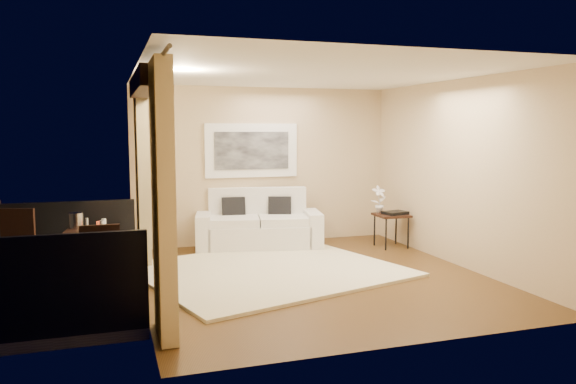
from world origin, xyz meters
name	(u,v)px	position (x,y,z in m)	size (l,w,h in m)	color
floor	(314,277)	(0.00, 0.00, 0.00)	(5.00, 5.00, 0.00)	#563919
room_shell	(146,84)	(-2.13, 0.00, 2.52)	(5.00, 6.40, 5.00)	white
balcony	(48,286)	(-3.31, 0.00, 0.18)	(1.81, 2.60, 1.17)	#605B56
curtains	(150,183)	(-2.11, 0.00, 1.34)	(0.16, 4.80, 2.64)	tan
artwork	(252,150)	(-0.22, 2.46, 1.62)	(1.62, 0.07, 0.92)	white
rug	(269,270)	(-0.50, 0.48, 0.02)	(3.33, 2.90, 0.04)	#F6EDC6
sofa	(258,227)	(-0.21, 2.09, 0.35)	(2.19, 1.27, 0.99)	white
side_table	(391,218)	(1.93, 1.43, 0.50)	(0.53, 0.53, 0.56)	black
tray	(395,213)	(1.98, 1.40, 0.59)	(0.38, 0.28, 0.05)	black
orchid	(379,199)	(1.78, 1.59, 0.80)	(0.25, 0.17, 0.47)	white
bistro_table	(91,236)	(-2.82, 0.47, 0.65)	(0.69, 0.69, 0.73)	black
balcony_chair_far	(22,239)	(-3.67, 0.90, 0.58)	(0.54, 0.54, 0.99)	black
balcony_chair_near	(101,264)	(-2.70, -0.74, 0.56)	(0.43, 0.43, 0.97)	black
ice_bucket	(76,221)	(-3.00, 0.61, 0.83)	(0.18, 0.18, 0.20)	silver
candle	(99,224)	(-2.73, 0.64, 0.77)	(0.06, 0.06, 0.07)	red
vase	(87,225)	(-2.86, 0.27, 0.82)	(0.04, 0.04, 0.18)	silver
glass_a	(102,225)	(-2.68, 0.40, 0.79)	(0.06, 0.06, 0.12)	silver
glass_b	(104,223)	(-2.66, 0.53, 0.79)	(0.06, 0.06, 0.12)	white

